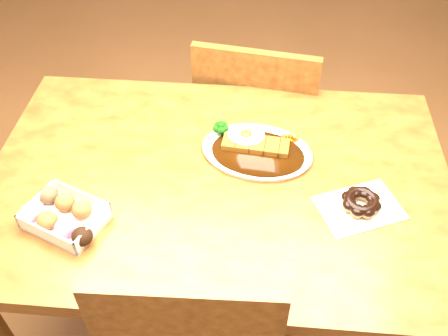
# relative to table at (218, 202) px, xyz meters

# --- Properties ---
(ground) EXTENTS (6.00, 6.00, 0.00)m
(ground) POSITION_rel_table_xyz_m (0.00, 0.00, -0.65)
(ground) COLOR brown
(ground) RESTS_ON ground
(table) EXTENTS (1.20, 0.80, 0.75)m
(table) POSITION_rel_table_xyz_m (0.00, 0.00, 0.00)
(table) COLOR #4D270F
(table) RESTS_ON ground
(chair_far) EXTENTS (0.48, 0.48, 0.87)m
(chair_far) POSITION_rel_table_xyz_m (0.09, 0.54, -0.17)
(chair_far) COLOR #4D270F
(chair_far) RESTS_ON ground
(katsu_curry_plate) EXTENTS (0.32, 0.26, 0.06)m
(katsu_curry_plate) POSITION_rel_table_xyz_m (0.09, 0.10, 0.11)
(katsu_curry_plate) COLOR white
(katsu_curry_plate) RESTS_ON table
(donut_box) EXTENTS (0.21, 0.19, 0.05)m
(donut_box) POSITION_rel_table_xyz_m (-0.35, -0.18, 0.12)
(donut_box) COLOR white
(donut_box) RESTS_ON table
(pon_de_ring) EXTENTS (0.23, 0.20, 0.04)m
(pon_de_ring) POSITION_rel_table_xyz_m (0.35, -0.08, 0.12)
(pon_de_ring) COLOR silver
(pon_de_ring) RESTS_ON table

